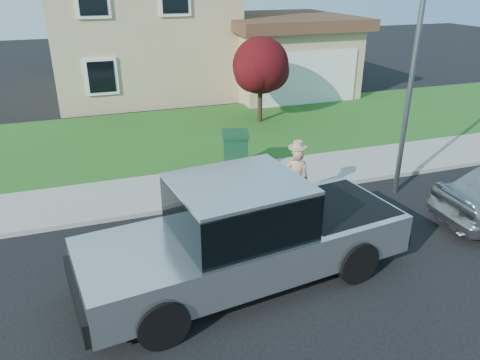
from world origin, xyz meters
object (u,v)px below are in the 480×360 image
at_px(woman, 296,178).
at_px(trash_bin, 235,152).
at_px(pickup_truck, 245,235).
at_px(ornamental_tree, 261,68).
at_px(street_lamp, 414,76).

distance_m(woman, trash_bin, 2.55).
height_order(pickup_truck, trash_bin, pickup_truck).
bearing_deg(woman, ornamental_tree, -81.85).
height_order(ornamental_tree, street_lamp, street_lamp).
bearing_deg(pickup_truck, woman, 39.88).
distance_m(woman, ornamental_tree, 7.51).
relative_size(woman, ornamental_tree, 0.56).
bearing_deg(ornamental_tree, pickup_truck, -113.02).
height_order(woman, ornamental_tree, ornamental_tree).
xyz_separation_m(woman, ornamental_tree, (1.87, 7.16, 1.32)).
bearing_deg(pickup_truck, ornamental_tree, 59.63).
distance_m(ornamental_tree, trash_bin, 5.59).
distance_m(pickup_truck, woman, 3.20).
distance_m(pickup_truck, street_lamp, 6.10).
bearing_deg(trash_bin, street_lamp, -17.47).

